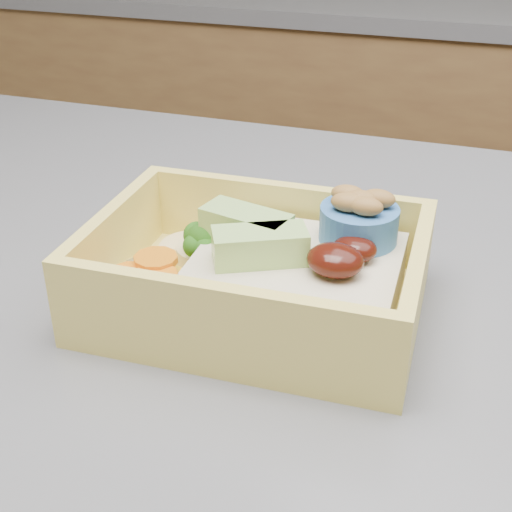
% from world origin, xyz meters
% --- Properties ---
extents(back_cabinets, '(3.20, 0.62, 2.30)m').
position_xyz_m(back_cabinets, '(0.00, 1.23, 0.89)').
color(back_cabinets, brown).
rests_on(back_cabinets, ground).
extents(bento_box, '(0.21, 0.15, 0.07)m').
position_xyz_m(bento_box, '(-0.05, -0.02, 0.95)').
color(bento_box, '#EDD562').
rests_on(bento_box, island).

